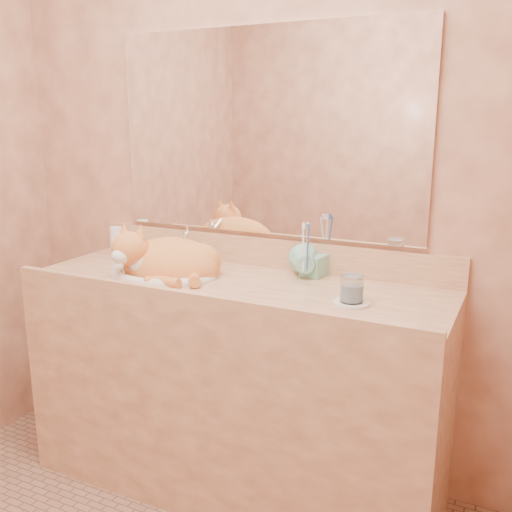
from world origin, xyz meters
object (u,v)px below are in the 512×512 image
at_px(vanity_counter, 234,386).
at_px(soap_dispenser, 308,255).
at_px(sink_basin, 163,257).
at_px(water_glass, 352,289).
at_px(cat, 165,260).
at_px(toothbrush_cup, 305,266).

bearing_deg(vanity_counter, soap_dispenser, 35.91).
distance_m(sink_basin, soap_dispenser, 0.56).
bearing_deg(water_glass, soap_dispenser, 136.69).
height_order(vanity_counter, soap_dispenser, soap_dispenser).
distance_m(vanity_counter, soap_dispenser, 0.59).
relative_size(sink_basin, cat, 1.11).
height_order(vanity_counter, cat, cat).
xyz_separation_m(cat, soap_dispenser, (0.51, 0.20, 0.03)).
distance_m(vanity_counter, cat, 0.56).
xyz_separation_m(vanity_counter, water_glass, (0.47, -0.06, 0.48)).
xyz_separation_m(cat, water_glass, (0.75, -0.03, -0.01)).
distance_m(soap_dispenser, toothbrush_cup, 0.05).
bearing_deg(cat, toothbrush_cup, 12.75).
bearing_deg(soap_dispenser, toothbrush_cup, -76.14).
relative_size(cat, water_glass, 4.43).
distance_m(vanity_counter, toothbrush_cup, 0.55).
height_order(sink_basin, water_glass, sink_basin).
relative_size(vanity_counter, soap_dispenser, 8.75).
relative_size(sink_basin, water_glass, 4.91).
xyz_separation_m(sink_basin, cat, (0.02, -0.01, -0.01)).
bearing_deg(cat, water_glass, -7.27).
bearing_deg(cat, soap_dispenser, 16.13).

